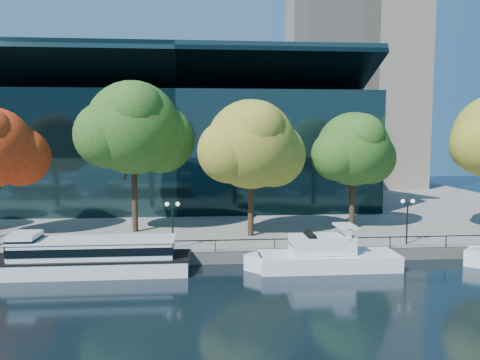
{
  "coord_description": "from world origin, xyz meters",
  "views": [
    {
      "loc": [
        -1.08,
        -34.9,
        10.73
      ],
      "look_at": [
        2.47,
        8.0,
        6.5
      ],
      "focal_mm": 35.0,
      "sensor_mm": 36.0,
      "label": 1
    }
  ],
  "objects": [
    {
      "name": "office_tower",
      "position": [
        28.0,
        55.0,
        33.02
      ],
      "size": [
        22.5,
        22.5,
        65.9
      ],
      "color": "gray",
      "rests_on": "ground"
    },
    {
      "name": "lamp_1",
      "position": [
        -3.56,
        4.5,
        3.98
      ],
      "size": [
        1.26,
        0.36,
        4.03
      ],
      "color": "black",
      "rests_on": "promenade"
    },
    {
      "name": "railing",
      "position": [
        0.0,
        3.25,
        1.94
      ],
      "size": [
        88.2,
        0.08,
        0.99
      ],
      "color": "black",
      "rests_on": "promenade"
    },
    {
      "name": "lamp_2",
      "position": [
        17.02,
        4.5,
        3.98
      ],
      "size": [
        1.26,
        0.36,
        4.03
      ],
      "color": "black",
      "rests_on": "promenade"
    },
    {
      "name": "tree_4",
      "position": [
        14.51,
        11.59,
        9.05
      ],
      "size": [
        9.35,
        7.67,
        11.96
      ],
      "color": "black",
      "rests_on": "promenade"
    },
    {
      "name": "tour_boat",
      "position": [
        -10.3,
        1.24,
        1.39
      ],
      "size": [
        17.18,
        3.83,
        3.26
      ],
      "color": "silver",
      "rests_on": "ground"
    },
    {
      "name": "tree_2",
      "position": [
        -7.55,
        11.93,
        11.15
      ],
      "size": [
        11.5,
        9.43,
        14.96
      ],
      "color": "black",
      "rests_on": "promenade"
    },
    {
      "name": "ground",
      "position": [
        0.0,
        0.0,
        0.0
      ],
      "size": [
        160.0,
        160.0,
        0.0
      ],
      "primitive_type": "plane",
      "color": "black",
      "rests_on": "ground"
    },
    {
      "name": "tree_3",
      "position": [
        3.77,
        9.06,
        9.59
      ],
      "size": [
        10.56,
        8.66,
        13.0
      ],
      "color": "black",
      "rests_on": "promenade"
    },
    {
      "name": "cruiser_near",
      "position": [
        8.44,
        0.78,
        1.11
      ],
      "size": [
        12.29,
        3.17,
        3.56
      ],
      "color": "white",
      "rests_on": "ground"
    },
    {
      "name": "convention_building",
      "position": [
        -4.0,
        31.79,
        8.51
      ],
      "size": [
        50.0,
        24.57,
        21.43
      ],
      "color": "black",
      "rests_on": "ground"
    },
    {
      "name": "promenade",
      "position": [
        0.0,
        36.38,
        0.5
      ],
      "size": [
        90.0,
        67.08,
        1.0
      ],
      "color": "slate",
      "rests_on": "ground"
    }
  ]
}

